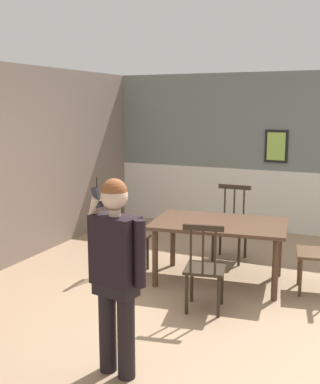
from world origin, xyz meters
The scene contains 7 objects.
ground_plane centered at (0.00, 0.00, 0.00)m, with size 7.30×7.30×0.00m, color #9E7F60.
room_back_partition centered at (0.00, 3.32, 1.28)m, with size 5.39×0.17×2.66m.
dining_table centered at (0.06, 0.66, 0.66)m, with size 1.69×1.17×0.75m.
chair_by_doorway centered at (0.17, -0.21, 0.47)m, with size 0.48×0.48×0.96m.
chair_at_table_head centered at (-0.04, 1.54, 0.48)m, with size 0.46×0.46×1.03m.
chair_opposite_corner centered at (-1.11, 0.52, 0.49)m, with size 0.41×0.41×1.06m.
person_figure centered at (-0.07, -1.61, 0.89)m, with size 0.53×0.26×1.59m.
Camera 1 is at (1.65, -4.64, 2.13)m, focal length 44.14 mm.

